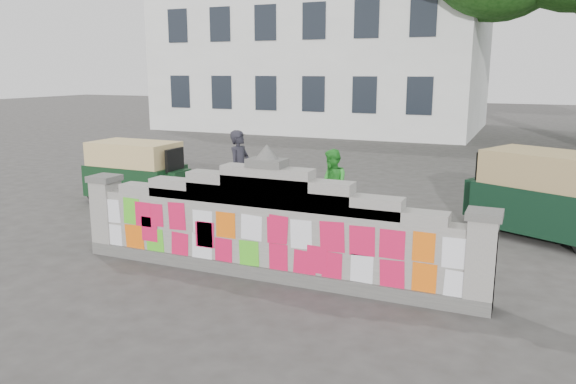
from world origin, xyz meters
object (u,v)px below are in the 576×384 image
object	(u,v)px
rickshaw_left	(137,171)
rickshaw_right	(546,194)
cyclist_bike	(240,198)
pedestrian	(332,186)
cyclist_rider	(240,182)

from	to	relation	value
rickshaw_left	rickshaw_right	xyz separation A→B (m)	(8.81, 0.60, 0.10)
cyclist_bike	rickshaw_right	size ratio (longest dim) A/B	0.62
pedestrian	cyclist_bike	bearing A→B (deg)	-101.13
cyclist_bike	cyclist_rider	xyz separation A→B (m)	(0.00, 0.00, 0.33)
pedestrian	rickshaw_left	world-z (taller)	pedestrian
cyclist_bike	rickshaw_left	xyz separation A→B (m)	(-3.08, 0.61, 0.25)
cyclist_bike	pedestrian	world-z (taller)	pedestrian
cyclist_bike	cyclist_rider	world-z (taller)	cyclist_rider
rickshaw_right	cyclist_rider	bearing A→B (deg)	36.81
pedestrian	rickshaw_right	bearing A→B (deg)	66.27
cyclist_bike	rickshaw_left	bearing A→B (deg)	84.20
cyclist_bike	cyclist_rider	bearing A→B (deg)	0.00
cyclist_rider	rickshaw_left	bearing A→B (deg)	84.20
rickshaw_right	rickshaw_left	bearing A→B (deg)	28.80
cyclist_bike	rickshaw_right	bearing A→B (deg)	-72.69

